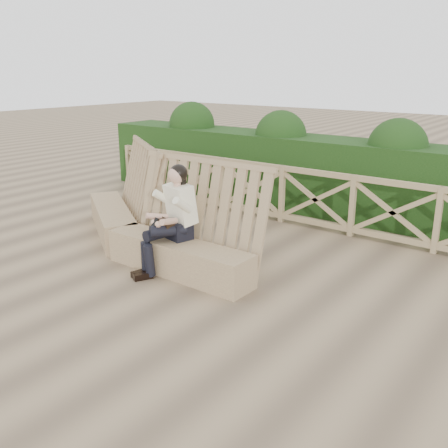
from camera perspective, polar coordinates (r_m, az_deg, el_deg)
The scene contains 5 objects.
ground at distance 6.71m, azimuth -3.91°, elevation -7.76°, with size 60.00×60.00×0.00m, color brown.
bench at distance 8.15m, azimuth -8.88°, elevation -0.23°, with size 4.53×1.99×1.62m.
woman at distance 7.14m, azimuth -5.94°, elevation 0.93°, with size 0.60×0.99×1.57m.
guardrail at distance 9.28m, azimuth 10.39°, elevation 2.78°, with size 10.10×0.09×1.10m.
hedge at distance 10.30m, azimuth 13.54°, elevation 5.14°, with size 12.00×1.20×1.50m, color black.
Camera 1 is at (4.04, -4.54, 2.84)m, focal length 40.00 mm.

